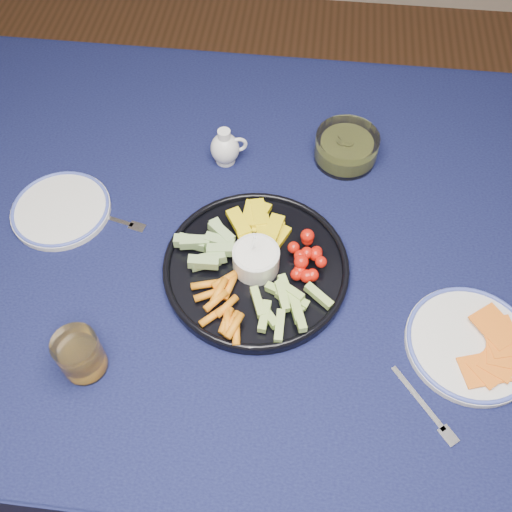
# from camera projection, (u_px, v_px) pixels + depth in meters

# --- Properties ---
(dining_table) EXTENTS (1.67, 1.07, 0.75)m
(dining_table) POSITION_uv_depth(u_px,v_px,m) (269.00, 256.00, 1.17)
(dining_table) COLOR #512E1B
(dining_table) RESTS_ON ground
(crudite_platter) EXTENTS (0.34, 0.34, 0.11)m
(crudite_platter) POSITION_uv_depth(u_px,v_px,m) (255.00, 265.00, 1.03)
(crudite_platter) COLOR black
(crudite_platter) RESTS_ON dining_table
(creamer_pitcher) EXTENTS (0.08, 0.06, 0.08)m
(creamer_pitcher) POSITION_uv_depth(u_px,v_px,m) (225.00, 148.00, 1.17)
(creamer_pitcher) COLOR white
(creamer_pitcher) RESTS_ON dining_table
(pickle_bowl) EXTENTS (0.13, 0.13, 0.06)m
(pickle_bowl) POSITION_uv_depth(u_px,v_px,m) (346.00, 148.00, 1.18)
(pickle_bowl) COLOR white
(pickle_bowl) RESTS_ON dining_table
(cheese_plate) EXTENTS (0.22, 0.22, 0.03)m
(cheese_plate) POSITION_uv_depth(u_px,v_px,m) (471.00, 343.00, 0.95)
(cheese_plate) COLOR white
(cheese_plate) RESTS_ON dining_table
(juice_tumbler) EXTENTS (0.07, 0.07, 0.09)m
(juice_tumbler) POSITION_uv_depth(u_px,v_px,m) (81.00, 356.00, 0.91)
(juice_tumbler) COLOR white
(juice_tumbler) RESTS_ON dining_table
(fork_left) EXTENTS (0.15, 0.05, 0.00)m
(fork_left) POSITION_uv_depth(u_px,v_px,m) (116.00, 220.00, 1.11)
(fork_left) COLOR silver
(fork_left) RESTS_ON dining_table
(fork_right) EXTENTS (0.10, 0.12, 0.00)m
(fork_right) POSITION_uv_depth(u_px,v_px,m) (428.00, 411.00, 0.90)
(fork_right) COLOR silver
(fork_right) RESTS_ON dining_table
(side_plate_extra) EXTENTS (0.19, 0.19, 0.02)m
(side_plate_extra) POSITION_uv_depth(u_px,v_px,m) (61.00, 209.00, 1.12)
(side_plate_extra) COLOR white
(side_plate_extra) RESTS_ON dining_table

